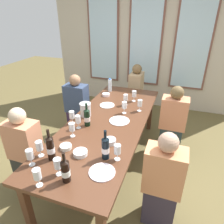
% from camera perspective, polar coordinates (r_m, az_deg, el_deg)
% --- Properties ---
extents(ground_plane, '(12.00, 12.00, 0.00)m').
position_cam_1_polar(ground_plane, '(3.13, -1.11, -14.40)').
color(ground_plane, brown).
extents(back_wall_with_windows, '(4.17, 0.10, 2.90)m').
position_cam_1_polar(back_wall_with_windows, '(4.65, 9.38, 19.09)').
color(back_wall_with_windows, '#C1B59E').
rests_on(back_wall_with_windows, ground).
extents(dining_table, '(0.97, 2.61, 0.74)m').
position_cam_1_polar(dining_table, '(2.73, -1.23, -3.73)').
color(dining_table, '#53301E').
rests_on(dining_table, ground).
extents(white_plate_0, '(0.23, 0.23, 0.01)m').
position_cam_1_polar(white_plate_0, '(3.13, -1.38, 1.91)').
color(white_plate_0, white).
rests_on(white_plate_0, dining_table).
extents(white_plate_1, '(0.27, 0.27, 0.01)m').
position_cam_1_polar(white_plate_1, '(2.70, 2.09, -2.48)').
color(white_plate_1, white).
rests_on(white_plate_1, dining_table).
extents(white_plate_2, '(0.24, 0.24, 0.01)m').
position_cam_1_polar(white_plate_2, '(1.93, -2.82, -16.48)').
color(white_plate_2, white).
rests_on(white_plate_2, dining_table).
extents(metal_pitcher, '(0.16, 0.16, 0.19)m').
position_cam_1_polar(metal_pitcher, '(2.81, -7.46, 0.70)').
color(metal_pitcher, silver).
rests_on(metal_pitcher, dining_table).
extents(wine_bottle_0, '(0.08, 0.08, 0.31)m').
position_cam_1_polar(wine_bottle_0, '(2.57, -7.03, -1.47)').
color(wine_bottle_0, black).
rests_on(wine_bottle_0, dining_table).
extents(wine_bottle_1, '(0.08, 0.08, 0.30)m').
position_cam_1_polar(wine_bottle_1, '(1.83, -12.92, -15.73)').
color(wine_bottle_1, black).
rests_on(wine_bottle_1, dining_table).
extents(wine_bottle_2, '(0.08, 0.08, 0.32)m').
position_cam_1_polar(wine_bottle_2, '(2.01, -1.85, -10.02)').
color(wine_bottle_2, black).
rests_on(wine_bottle_2, dining_table).
extents(wine_bottle_3, '(0.08, 0.08, 0.34)m').
position_cam_1_polar(wine_bottle_3, '(2.08, -16.87, -9.61)').
color(wine_bottle_3, black).
rests_on(wine_bottle_3, dining_table).
extents(tasting_bowl_0, '(0.15, 0.15, 0.05)m').
position_cam_1_polar(tasting_bowl_0, '(2.14, -8.87, -11.27)').
color(tasting_bowl_0, white).
rests_on(tasting_bowl_0, dining_table).
extents(tasting_bowl_1, '(0.13, 0.13, 0.04)m').
position_cam_1_polar(tasting_bowl_1, '(3.47, -1.70, 4.89)').
color(tasting_bowl_1, white).
rests_on(tasting_bowl_1, dining_table).
extents(tasting_bowl_2, '(0.13, 0.13, 0.05)m').
position_cam_1_polar(tasting_bowl_2, '(2.27, -0.53, -8.18)').
color(tasting_bowl_2, white).
rests_on(tasting_bowl_2, dining_table).
extents(tasting_bowl_3, '(0.13, 0.13, 0.04)m').
position_cam_1_polar(tasting_bowl_3, '(2.25, -12.83, -9.52)').
color(tasting_bowl_3, white).
rests_on(tasting_bowl_3, dining_table).
extents(water_bottle, '(0.06, 0.06, 0.24)m').
position_cam_1_polar(water_bottle, '(3.64, -0.60, 7.52)').
color(water_bottle, white).
rests_on(water_bottle, dining_table).
extents(wine_glass_0, '(0.07, 0.07, 0.17)m').
position_cam_1_polar(wine_glass_0, '(2.94, 7.80, 2.43)').
color(wine_glass_0, white).
rests_on(wine_glass_0, dining_table).
extents(wine_glass_1, '(0.07, 0.07, 0.17)m').
position_cam_1_polar(wine_glass_1, '(1.90, -15.02, -13.86)').
color(wine_glass_1, white).
rests_on(wine_glass_1, dining_table).
extents(wine_glass_2, '(0.07, 0.07, 0.17)m').
position_cam_1_polar(wine_glass_2, '(2.38, -11.22, -4.31)').
color(wine_glass_2, white).
rests_on(wine_glass_2, dining_table).
extents(wine_glass_3, '(0.07, 0.07, 0.17)m').
position_cam_1_polar(wine_glass_3, '(2.53, -9.53, -2.15)').
color(wine_glass_3, white).
rests_on(wine_glass_3, dining_table).
extents(wine_glass_4, '(0.07, 0.07, 0.17)m').
position_cam_1_polar(wine_glass_4, '(3.11, 3.84, 3.97)').
color(wine_glass_4, white).
rests_on(wine_glass_4, dining_table).
extents(wine_glass_5, '(0.07, 0.07, 0.17)m').
position_cam_1_polar(wine_glass_5, '(2.64, -11.21, -0.91)').
color(wine_glass_5, white).
rests_on(wine_glass_5, dining_table).
extents(wine_glass_6, '(0.07, 0.07, 0.17)m').
position_cam_1_polar(wine_glass_6, '(2.00, 1.53, -10.57)').
color(wine_glass_6, white).
rests_on(wine_glass_6, dining_table).
extents(wine_glass_7, '(0.07, 0.07, 0.17)m').
position_cam_1_polar(wine_glass_7, '(3.25, 6.23, 4.95)').
color(wine_glass_7, white).
rests_on(wine_glass_7, dining_table).
extents(wine_glass_8, '(0.07, 0.07, 0.17)m').
position_cam_1_polar(wine_glass_8, '(2.08, -22.04, -11.10)').
color(wine_glass_8, white).
rests_on(wine_glass_8, dining_table).
extents(wine_glass_9, '(0.07, 0.07, 0.17)m').
position_cam_1_polar(wine_glass_9, '(2.16, -19.74, -8.96)').
color(wine_glass_9, white).
rests_on(wine_glass_9, dining_table).
extents(wine_glass_10, '(0.07, 0.07, 0.17)m').
position_cam_1_polar(wine_glass_10, '(1.85, -20.26, -16.23)').
color(wine_glass_10, white).
rests_on(wine_glass_10, dining_table).
extents(wine_glass_11, '(0.07, 0.07, 0.17)m').
position_cam_1_polar(wine_glass_11, '(2.85, 3.49, 1.86)').
color(wine_glass_11, white).
rests_on(wine_glass_11, dining_table).
extents(seated_person_0, '(0.38, 0.24, 1.11)m').
position_cam_1_polar(seated_person_0, '(2.72, -23.06, -10.11)').
color(seated_person_0, '#32322D').
rests_on(seated_person_0, ground).
extents(seated_person_1, '(0.38, 0.24, 1.11)m').
position_cam_1_polar(seated_person_1, '(2.20, 13.90, -18.73)').
color(seated_person_1, '#362E3C').
rests_on(seated_person_1, ground).
extents(seated_person_2, '(0.38, 0.24, 1.11)m').
position_cam_1_polar(seated_person_2, '(3.63, -9.76, 1.42)').
color(seated_person_2, '#34233F').
rests_on(seated_person_2, ground).
extents(seated_person_3, '(0.38, 0.24, 1.11)m').
position_cam_1_polar(seated_person_3, '(3.22, 16.60, -2.88)').
color(seated_person_3, '#293839').
rests_on(seated_person_3, ground).
extents(seated_person_4, '(0.24, 0.38, 1.11)m').
position_cam_1_polar(seated_person_4, '(4.23, 6.67, 5.47)').
color(seated_person_4, '#25342F').
rests_on(seated_person_4, ground).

